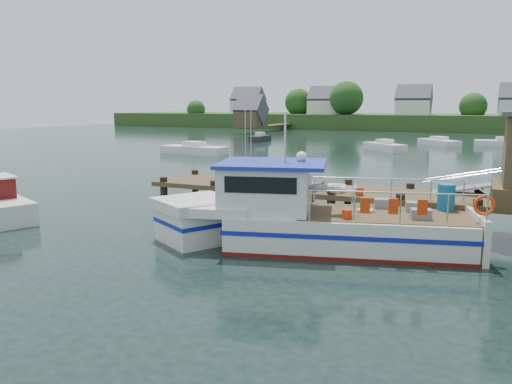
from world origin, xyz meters
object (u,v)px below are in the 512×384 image
at_px(dock, 465,174).
at_px(moored_d, 439,142).
at_px(moored_a, 194,149).
at_px(lobster_boat, 307,218).
at_px(moored_far, 504,143).
at_px(moored_e, 260,138).
at_px(moored_rowboat, 273,189).
at_px(moored_b, 384,146).

bearing_deg(dock, moored_d, 95.56).
distance_m(dock, moored_d, 43.76).
xyz_separation_m(dock, moored_a, (-24.83, 22.19, -1.79)).
relative_size(moored_a, moored_d, 1.12).
relative_size(lobster_boat, moored_far, 1.71).
xyz_separation_m(moored_a, moored_e, (-1.14, 18.26, -0.01)).
height_order(dock, moored_far, dock).
relative_size(moored_rowboat, moored_e, 1.03).
relative_size(dock, moored_far, 2.60).
distance_m(moored_rowboat, moored_b, 29.46).
bearing_deg(dock, moored_e, 122.71).
xyz_separation_m(dock, moored_d, (-4.23, 43.52, -1.86)).
bearing_deg(moored_b, moored_e, 167.76).
relative_size(moored_b, moored_d, 0.84).
height_order(lobster_boat, moored_far, lobster_boat).
relative_size(moored_rowboat, moored_far, 0.69).
bearing_deg(moored_d, dock, -92.13).
bearing_deg(moored_rowboat, moored_b, 103.66).
bearing_deg(moored_far, moored_b, -154.22).
height_order(dock, moored_a, dock).
height_order(dock, moored_b, dock).
bearing_deg(dock, moored_a, 138.22).
bearing_deg(moored_rowboat, moored_far, 88.02).
xyz_separation_m(moored_b, moored_e, (-17.18, 6.78, 0.00)).
bearing_deg(moored_d, moored_b, -122.50).
xyz_separation_m(dock, moored_rowboat, (-9.14, 4.20, -1.79)).
bearing_deg(moored_far, moored_a, -158.88).
xyz_separation_m(moored_far, moored_a, (-27.58, -22.64, 0.05)).
bearing_deg(dock, moored_far, 86.48).
height_order(moored_a, moored_b, moored_a).
bearing_deg(moored_e, moored_rowboat, -77.15).
xyz_separation_m(moored_rowboat, moored_e, (-16.83, 36.24, -0.02)).
xyz_separation_m(moored_a, moored_d, (20.59, 21.33, -0.07)).
bearing_deg(moored_b, moored_rowboat, -81.40).
distance_m(dock, moored_a, 33.35).
bearing_deg(dock, moored_rowboat, 155.31).
xyz_separation_m(dock, lobster_boat, (-4.68, -3.65, -1.28)).
bearing_deg(moored_a, moored_e, 117.31).
xyz_separation_m(lobster_boat, moored_e, (-21.29, 44.10, -0.52)).
height_order(dock, lobster_boat, lobster_boat).
distance_m(moored_rowboat, moored_d, 39.62).
height_order(moored_rowboat, moored_far, moored_rowboat).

